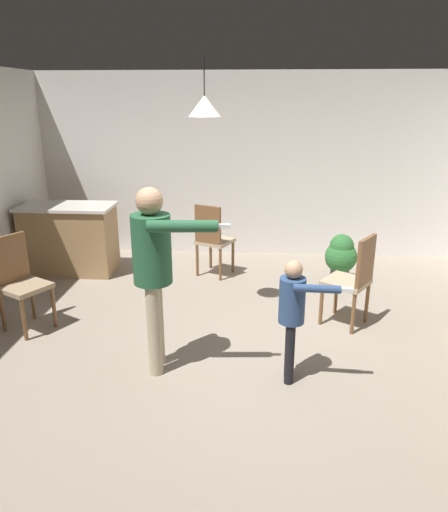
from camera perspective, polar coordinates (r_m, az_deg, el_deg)
The scene contains 10 objects.
ground at distance 4.66m, azimuth 2.05°, elevation -11.61°, with size 7.68×7.68×0.00m, color gray.
wall_back at distance 7.30m, azimuth 3.11°, elevation 10.65°, with size 6.40×0.10×2.70m, color silver.
kitchen_counter at distance 6.93m, azimuth -17.90°, elevation 1.98°, with size 1.26×0.66×0.95m.
person_adult at distance 4.06m, azimuth -8.35°, elevation -0.61°, with size 0.83×0.48×1.65m.
person_child at distance 4.01m, azimuth 8.23°, elevation -6.15°, with size 0.57×0.33×1.09m.
dining_chair_by_counter at distance 5.37m, azimuth -23.15°, elevation -2.57°, with size 0.57×0.57×1.00m.
dining_chair_near_wall at distance 5.17m, azimuth 15.16°, elevation -2.48°, with size 0.58×0.58×1.00m.
dining_chair_centre_back at distance 6.42m, azimuth -1.40°, elevation 2.23°, with size 0.56×0.56×1.00m.
potted_plant_corner at distance 6.46m, azimuth 13.77°, elevation 0.04°, with size 0.42×0.42×0.64m.
ceiling_light_pendant at distance 4.90m, azimuth -2.34°, elevation 17.44°, with size 0.32×0.32×0.55m.
Camera 1 is at (0.12, -4.04, 2.33)m, focal length 33.56 mm.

